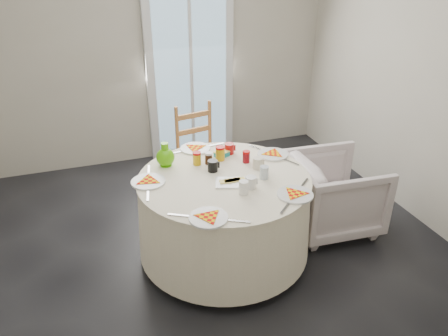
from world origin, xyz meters
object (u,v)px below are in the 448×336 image
object	(u,v)px
armchair	(334,189)
wooden_chair	(202,153)
table	(224,215)
green_pitcher	(165,148)

from	to	relation	value
armchair	wooden_chair	bearing A→B (deg)	49.39
table	armchair	bearing A→B (deg)	3.55
green_pitcher	armchair	bearing A→B (deg)	6.73
wooden_chair	green_pitcher	world-z (taller)	green_pitcher
wooden_chair	armchair	bearing A→B (deg)	-55.06
table	wooden_chair	world-z (taller)	wooden_chair
wooden_chair	armchair	distance (m)	1.30
green_pitcher	wooden_chair	bearing A→B (deg)	70.49
table	armchair	world-z (taller)	armchair
armchair	table	bearing A→B (deg)	97.35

